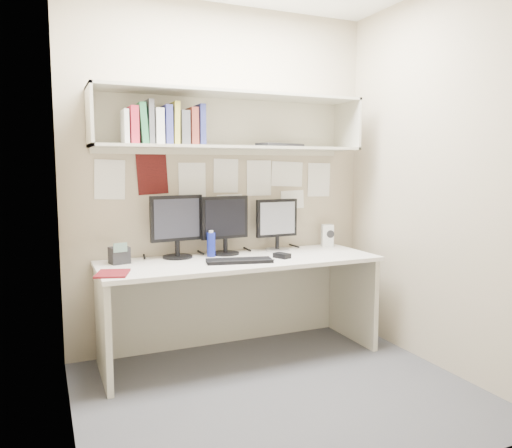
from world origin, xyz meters
name	(u,v)px	position (x,y,z in m)	size (l,w,h in m)	color
floor	(279,392)	(0.00, 0.00, 0.00)	(2.40, 2.00, 0.01)	#404045
wall_back	(223,178)	(0.00, 1.00, 1.30)	(2.40, 0.02, 2.60)	tan
wall_front	(389,189)	(0.00, -1.00, 1.30)	(2.40, 0.02, 2.60)	tan
wall_left	(63,185)	(-1.20, 0.00, 1.30)	(0.02, 2.00, 2.60)	tan
wall_right	(437,180)	(1.20, 0.00, 1.30)	(0.02, 2.00, 2.60)	tan
desk	(240,308)	(0.00, 0.65, 0.37)	(2.00, 0.70, 0.73)	silver
overhead_hutch	(229,122)	(0.00, 0.86, 1.72)	(2.00, 0.38, 0.40)	beige
pinned_papers	(224,185)	(0.00, 0.99, 1.25)	(1.92, 0.01, 0.48)	white
monitor_left	(177,224)	(-0.41, 0.87, 0.98)	(0.39, 0.21, 0.45)	black
monitor_center	(225,222)	(-0.04, 0.87, 0.97)	(0.38, 0.21, 0.44)	black
monitor_right	(277,222)	(0.40, 0.87, 0.96)	(0.35, 0.19, 0.41)	#A5A5AA
keyboard	(239,261)	(-0.06, 0.52, 0.74)	(0.45, 0.16, 0.02)	black
mouse	(282,256)	(0.29, 0.55, 0.75)	(0.07, 0.12, 0.04)	black
speaker	(327,235)	(0.87, 0.88, 0.82)	(0.12, 0.12, 0.18)	silver
blue_bottle	(211,244)	(-0.17, 0.81, 0.82)	(0.06, 0.06, 0.20)	navy
maroon_notebook	(113,274)	(-0.92, 0.47, 0.74)	(0.19, 0.23, 0.01)	maroon
desk_phone	(119,255)	(-0.83, 0.81, 0.79)	(0.14, 0.14, 0.15)	black
book_stack	(164,126)	(-0.51, 0.77, 1.67)	(0.55, 0.18, 0.30)	silver
hutch_tray	(280,145)	(0.41, 0.84, 1.55)	(0.39, 0.15, 0.03)	black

